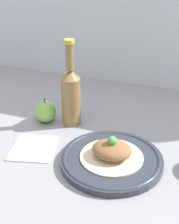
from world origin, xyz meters
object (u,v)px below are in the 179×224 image
Objects in this scene: plate at (111,159)px; plated_food at (112,151)px; cider_bottle at (71,94)px; apple at (45,112)px.

plated_food is (0.00, -0.00, 2.66)cm from plate.
cider_bottle reaches higher than apple.
plated_food is at bearing -90.00° from plate.
cider_bottle is 3.32× the size of apple.
plate is 30.64cm from apple.
plate is at bearing 90.00° from plated_food.
apple is (-27.04, 14.21, -0.28)cm from plated_food.
apple is at bearing 152.28° from plated_food.
plated_food is 2.02× the size of apple.
plate is 1.63× the size of plated_food.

